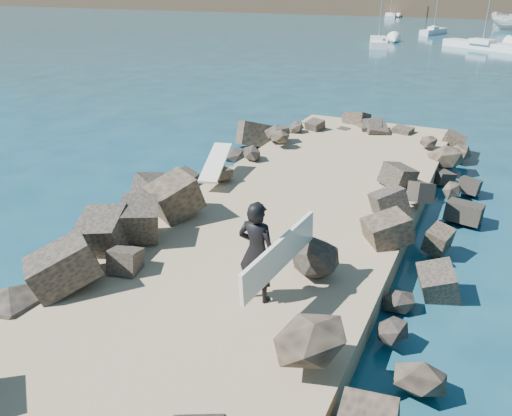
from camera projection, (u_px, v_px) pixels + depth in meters
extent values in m
plane|color=#0F384C|center=(273.00, 248.00, 12.41)|extent=(800.00, 800.00, 0.00)
cube|color=#8C7759|center=(236.00, 277.00, 10.65)|extent=(6.00, 26.00, 0.60)
cube|color=black|center=(140.00, 232.00, 12.12)|extent=(2.60, 22.00, 1.00)
cube|color=black|center=(377.00, 290.00, 9.83)|extent=(2.60, 22.00, 1.00)
cube|color=silver|center=(216.00, 166.00, 14.84)|extent=(1.17, 2.28, 0.07)
imported|color=silver|center=(511.00, 21.00, 66.92)|extent=(6.31, 5.79, 2.41)
imported|color=black|center=(257.00, 252.00, 9.00)|extent=(0.73, 0.49, 1.98)
cube|color=silver|center=(280.00, 255.00, 8.80)|extent=(0.38, 2.45, 0.77)
cube|color=silver|center=(433.00, 32.00, 62.03)|extent=(2.73, 5.42, 0.80)
cylinder|color=gray|center=(437.00, 4.00, 60.68)|extent=(0.12, 0.12, 5.84)
cube|color=silver|center=(433.00, 28.00, 61.33)|extent=(1.26, 1.68, 0.44)
cube|color=silver|center=(378.00, 43.00, 51.38)|extent=(3.34, 7.43, 0.80)
cube|color=silver|center=(377.00, 39.00, 50.48)|extent=(1.63, 2.26, 0.44)
cube|color=silver|center=(390.00, 17.00, 88.78)|extent=(3.23, 8.06, 0.80)
cube|color=silver|center=(389.00, 14.00, 87.82)|extent=(1.66, 2.41, 0.44)
cube|color=silver|center=(482.00, 46.00, 48.81)|extent=(7.72, 5.94, 0.80)
cube|color=silver|center=(483.00, 41.00, 48.16)|extent=(2.60, 2.33, 0.44)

